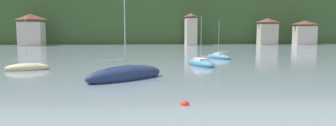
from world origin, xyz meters
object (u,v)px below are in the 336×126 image
object	(u,v)px
shore_building_westcentral	(191,30)
shore_building_eastcentral	(305,33)
shore_building_west	(31,30)
sailboat_far_5	(27,68)
sailboat_far_7	(218,57)
mooring_buoy_mid	(185,105)
sailboat_mid_3	(126,75)
shore_building_central	(267,32)
sailboat_far_2	(201,63)

from	to	relation	value
shore_building_westcentral	shore_building_eastcentral	bearing A→B (deg)	-1.77
shore_building_west	sailboat_far_5	bearing A→B (deg)	-70.49
shore_building_west	shore_building_eastcentral	size ratio (longest dim) A/B	1.24
sailboat_far_7	mooring_buoy_mid	size ratio (longest dim) A/B	10.69
sailboat_mid_3	sailboat_far_7	distance (m)	24.12
mooring_buoy_mid	sailboat_mid_3	bearing A→B (deg)	113.95
shore_building_west	shore_building_eastcentral	distance (m)	80.74
shore_building_westcentral	shore_building_central	size ratio (longest dim) A/B	1.18
sailboat_far_2	sailboat_far_7	distance (m)	10.64
sailboat_far_5	sailboat_mid_3	bearing A→B (deg)	-49.04
shore_building_central	shore_building_west	bearing A→B (deg)	179.55
shore_building_west	shore_building_central	distance (m)	69.20
sailboat_far_2	shore_building_central	bearing A→B (deg)	-53.11
shore_building_central	shore_building_eastcentral	world-z (taller)	shore_building_central
shore_building_central	sailboat_mid_3	distance (m)	72.44
sailboat_far_2	sailboat_far_5	bearing A→B (deg)	74.13
shore_building_west	sailboat_far_7	world-z (taller)	shore_building_west
shore_building_eastcentral	shore_building_west	bearing A→B (deg)	179.57
sailboat_far_5	shore_building_westcentral	bearing A→B (deg)	47.57
sailboat_far_2	shore_building_westcentral	bearing A→B (deg)	-30.08
shore_building_eastcentral	mooring_buoy_mid	xyz separation A→B (m)	(-45.16, -71.39, -3.53)
shore_building_central	sailboat_far_2	xyz separation A→B (m)	(-29.08, -51.19, -3.54)
shore_building_west	shore_building_central	xyz separation A→B (m)	(69.20, -0.54, -0.51)
shore_building_west	shore_building_eastcentral	world-z (taller)	shore_building_west
sailboat_far_7	shore_building_eastcentral	bearing A→B (deg)	-71.94
mooring_buoy_mid	shore_building_westcentral	bearing A→B (deg)	81.70
sailboat_far_5	mooring_buoy_mid	xyz separation A→B (m)	(16.25, -17.48, -0.26)
shore_building_west	shore_building_westcentral	bearing A→B (deg)	0.58
mooring_buoy_mid	sailboat_far_7	bearing A→B (deg)	73.04
shore_building_eastcentral	sailboat_far_2	world-z (taller)	shore_building_eastcentral
shore_building_central	sailboat_mid_3	xyz separation A→B (m)	(-38.03, -61.56, -3.42)
shore_building_west	shore_building_eastcentral	xyz separation A→B (m)	(80.73, -0.61, -0.84)
shore_building_eastcentral	sailboat_far_2	size ratio (longest dim) A/B	1.07
sailboat_far_5	sailboat_far_7	distance (m)	28.23
sailboat_far_7	mooring_buoy_mid	distance (m)	31.24
sailboat_mid_3	sailboat_far_7	bearing A→B (deg)	17.95
sailboat_far_7	shore_building_central	bearing A→B (deg)	-61.50
shore_building_eastcentral	sailboat_far_5	xyz separation A→B (m)	(-61.41, -53.91, -3.26)
shore_building_west	shore_building_eastcentral	bearing A→B (deg)	-0.43
shore_building_westcentral	sailboat_far_5	world-z (taller)	shore_building_westcentral
shore_building_central	mooring_buoy_mid	distance (m)	79.07
shore_building_central	sailboat_far_2	size ratio (longest dim) A/B	1.17
shore_building_eastcentral	sailboat_far_2	xyz separation A→B (m)	(-40.61, -51.12, -3.21)
sailboat_far_5	sailboat_far_7	size ratio (longest dim) A/B	1.06
shore_building_west	shore_building_westcentral	size ratio (longest dim) A/B	0.96
shore_building_west	mooring_buoy_mid	bearing A→B (deg)	-63.71
sailboat_far_2	sailboat_mid_3	bearing A→B (deg)	115.70
shore_building_eastcentral	sailboat_far_7	size ratio (longest dim) A/B	1.16
shore_building_west	sailboat_mid_3	size ratio (longest dim) A/B	0.94
shore_building_westcentral	sailboat_far_2	world-z (taller)	shore_building_westcentral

